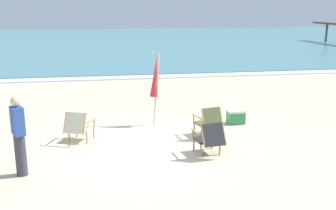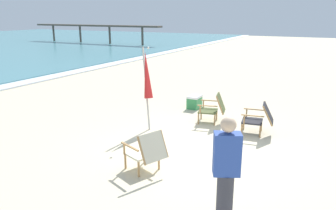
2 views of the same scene
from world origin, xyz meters
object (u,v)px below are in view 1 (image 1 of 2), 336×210
Objects in this scene: beach_chair_front_left at (209,121)px; person_near_chairs at (19,135)px; beach_chair_far_center at (210,138)px; cooler_box at (236,117)px; umbrella_furled_red at (155,77)px; beach_chair_back_left at (78,126)px.

beach_chair_front_left is 4.69m from person_near_chairs.
cooler_box is at bearing 58.40° from beach_chair_far_center.
beach_chair_front_left is at bearing -48.18° from umbrella_furled_red.
beach_chair_back_left is 1.07× the size of beach_chair_far_center.
umbrella_furled_red is (-1.21, 1.35, 0.94)m from beach_chair_front_left.
person_near_chairs is (-4.02, -0.43, 0.41)m from beach_chair_far_center.
beach_chair_front_left is 0.39× the size of umbrella_furled_red.
person_near_chairs is at bearing -153.31° from cooler_box.
cooler_box is at bearing 26.69° from person_near_chairs.
umbrella_furled_red reaches higher than beach_chair_far_center.
umbrella_furled_red is at bearing 30.69° from beach_chair_back_left.
beach_chair_front_left reaches higher than beach_chair_far_center.
beach_chair_far_center is 0.39× the size of umbrella_furled_red.
umbrella_furled_red reaches higher than cooler_box.
beach_chair_back_left is 2.62m from umbrella_furled_red.
person_near_chairs reaches higher than beach_chair_front_left.
beach_chair_back_left is 1.79× the size of cooler_box.
beach_chair_far_center is (2.98, -1.39, -0.00)m from beach_chair_back_left.
beach_chair_back_left is 3.29m from beach_chair_far_center.
umbrella_furled_red is (-0.88, 2.64, 0.95)m from beach_chair_far_center.
beach_chair_back_left is at bearing 155.03° from beach_chair_far_center.
umbrella_furled_red reaches higher than person_near_chairs.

